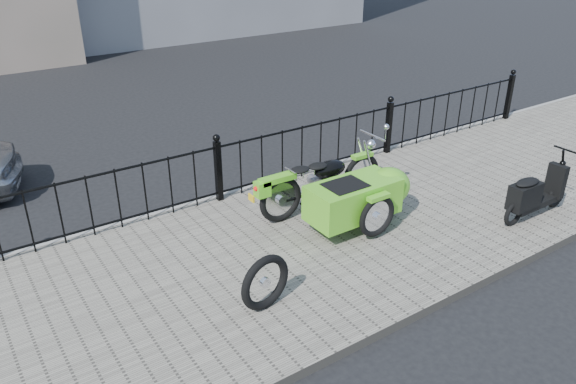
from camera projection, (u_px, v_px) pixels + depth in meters
ground at (264, 242)px, 7.82m from camera, size 120.00×120.00×0.00m
sidewalk at (284, 254)px, 7.42m from camera, size 30.00×3.80×0.12m
curb at (216, 199)px, 8.86m from camera, size 30.00×0.10×0.12m
iron_fence at (218, 172)px, 8.53m from camera, size 14.11×0.11×1.08m
motorcycle_sidecar at (356, 192)px, 7.90m from camera, size 2.28×1.48×0.98m
scooter at (534, 195)px, 8.05m from camera, size 1.39×0.41×0.94m
spare_tire at (265, 283)px, 6.18m from camera, size 0.67×0.21×0.67m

